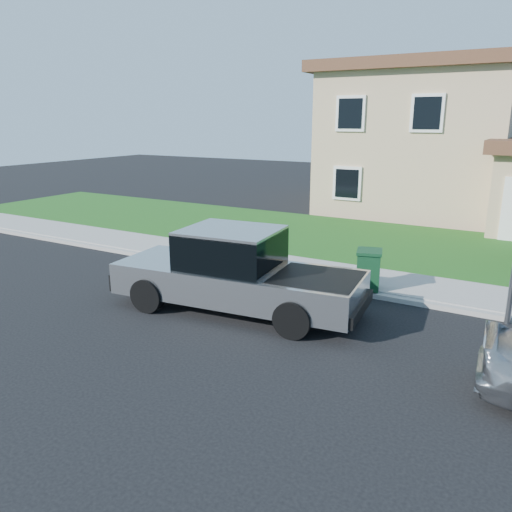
{
  "coord_description": "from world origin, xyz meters",
  "views": [
    {
      "loc": [
        5.39,
        -8.92,
        4.37
      ],
      "look_at": [
        -0.35,
        1.07,
        1.2
      ],
      "focal_mm": 35.0,
      "sensor_mm": 36.0,
      "label": 1
    }
  ],
  "objects": [
    {
      "name": "house",
      "position": [
        1.31,
        16.38,
        3.17
      ],
      "size": [
        14.0,
        11.3,
        6.85
      ],
      "color": "tan",
      "rests_on": "ground"
    },
    {
      "name": "lawn",
      "position": [
        1.0,
        8.5,
        0.05
      ],
      "size": [
        40.0,
        7.0,
        0.1
      ],
      "primitive_type": "cube",
      "color": "#1F4E16",
      "rests_on": "ground"
    },
    {
      "name": "sidewalk",
      "position": [
        1.0,
        4.0,
        0.07
      ],
      "size": [
        40.0,
        2.0,
        0.15
      ],
      "primitive_type": "cube",
      "color": "gray",
      "rests_on": "ground"
    },
    {
      "name": "woman",
      "position": [
        -1.5,
        1.87,
        0.78
      ],
      "size": [
        0.57,
        0.4,
        1.64
      ],
      "rotation": [
        0.0,
        0.0,
        3.07
      ],
      "color": "tan",
      "rests_on": "ground"
    },
    {
      "name": "curb",
      "position": [
        1.0,
        2.9,
        0.06
      ],
      "size": [
        40.0,
        0.2,
        0.12
      ],
      "primitive_type": "cube",
      "color": "gray",
      "rests_on": "ground"
    },
    {
      "name": "ground",
      "position": [
        0.0,
        0.0,
        0.0
      ],
      "size": [
        80.0,
        80.0,
        0.0
      ],
      "primitive_type": "plane",
      "color": "black",
      "rests_on": "ground"
    },
    {
      "name": "pickup_truck",
      "position": [
        -0.53,
        0.45,
        0.91
      ],
      "size": [
        6.11,
        2.61,
        1.95
      ],
      "rotation": [
        0.0,
        0.0,
        0.1
      ],
      "color": "black",
      "rests_on": "ground"
    },
    {
      "name": "trash_bin",
      "position": [
        1.81,
        3.1,
        0.66
      ],
      "size": [
        0.78,
        0.85,
        1.02
      ],
      "rotation": [
        0.0,
        0.0,
        0.26
      ],
      "color": "#0F371C",
      "rests_on": "sidewalk"
    }
  ]
}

